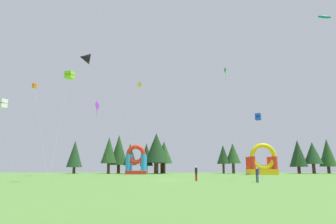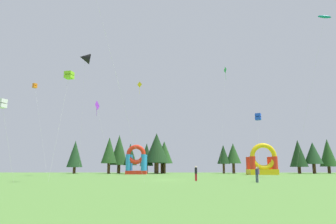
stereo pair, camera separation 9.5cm
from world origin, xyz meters
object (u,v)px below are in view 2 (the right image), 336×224
at_px(kite_black_delta, 85,58).
at_px(kite_teal_parafoil, 324,17).
at_px(kite_lime_box, 69,75).
at_px(person_left_edge, 257,173).
at_px(kite_blue_box, 258,117).
at_px(kite_green_diamond, 226,71).
at_px(kite_orange_box, 35,86).
at_px(person_near_camera, 196,172).
at_px(kite_white_box, 2,104).
at_px(inflatable_yellow_castle, 262,164).
at_px(kite_yellow_diamond, 139,86).
at_px(inflatable_red_slide, 136,163).
at_px(person_far_side, 258,173).
at_px(kite_purple_diamond, 96,106).

xyz_separation_m(kite_black_delta, kite_teal_parafoil, (44.48, -9.94, 3.72)).
relative_size(kite_lime_box, person_left_edge, 7.82).
bearing_deg(person_left_edge, kite_blue_box, 111.33).
distance_m(kite_green_diamond, kite_orange_box, 39.86).
relative_size(kite_lime_box, person_near_camera, 7.13).
height_order(kite_orange_box, kite_blue_box, kite_orange_box).
relative_size(kite_white_box, inflatable_yellow_castle, 1.25).
height_order(kite_green_diamond, inflatable_yellow_castle, kite_green_diamond).
height_order(kite_black_delta, kite_white_box, kite_black_delta).
height_order(kite_yellow_diamond, kite_orange_box, kite_yellow_diamond).
bearing_deg(person_near_camera, kite_yellow_diamond, 72.35).
bearing_deg(kite_lime_box, kite_blue_box, 20.46).
relative_size(kite_yellow_diamond, inflatable_red_slide, 2.81).
distance_m(kite_blue_box, inflatable_red_slide, 36.99).
height_order(kite_black_delta, person_near_camera, kite_black_delta).
height_order(kite_green_diamond, kite_yellow_diamond, kite_green_diamond).
height_order(kite_yellow_diamond, person_left_edge, kite_yellow_diamond).
distance_m(person_left_edge, inflatable_red_slide, 43.90).
bearing_deg(person_far_side, inflatable_yellow_castle, -178.67).
distance_m(kite_green_diamond, person_far_side, 38.24).
bearing_deg(kite_blue_box, kite_lime_box, -159.54).
distance_m(kite_green_diamond, person_left_edge, 40.30).
height_order(kite_green_diamond, person_far_side, kite_green_diamond).
relative_size(kite_green_diamond, person_left_edge, 14.78).
bearing_deg(kite_teal_parafoil, kite_purple_diamond, 168.63).
bearing_deg(kite_yellow_diamond, kite_black_delta, -167.84).
bearing_deg(inflatable_red_slide, kite_orange_box, -134.97).
relative_size(kite_white_box, kite_yellow_diamond, 0.44).
bearing_deg(kite_black_delta, person_left_edge, -45.74).
height_order(kite_lime_box, person_left_edge, kite_lime_box).
bearing_deg(person_far_side, kite_green_diamond, -166.22).
relative_size(kite_yellow_diamond, kite_purple_diamond, 1.36).
relative_size(kite_white_box, kite_orange_box, 0.50).
distance_m(kite_lime_box, kite_orange_box, 26.17).
distance_m(kite_lime_box, kite_purple_diamond, 24.73).
xyz_separation_m(kite_orange_box, inflatable_yellow_castle, (45.50, 12.55, -14.27)).
bearing_deg(kite_purple_diamond, kite_black_delta, 152.52).
relative_size(kite_green_diamond, kite_purple_diamond, 1.68).
height_order(kite_blue_box, inflatable_yellow_castle, kite_blue_box).
relative_size(kite_white_box, person_near_camera, 4.85).
distance_m(kite_black_delta, kite_green_diamond, 30.63).
height_order(person_left_edge, person_far_side, person_far_side).
height_order(kite_blue_box, person_left_edge, kite_blue_box).
xyz_separation_m(kite_purple_diamond, person_near_camera, (17.41, -21.96, -12.23)).
xyz_separation_m(kite_orange_box, kite_blue_box, (37.88, -12.79, -7.99)).
bearing_deg(person_left_edge, kite_lime_box, -143.69).
relative_size(kite_teal_parafoil, kite_purple_diamond, 2.00).
height_order(kite_white_box, kite_yellow_diamond, kite_yellow_diamond).
distance_m(kite_green_diamond, kite_yellow_diamond, 19.88).
bearing_deg(kite_yellow_diamond, kite_lime_box, -100.23).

